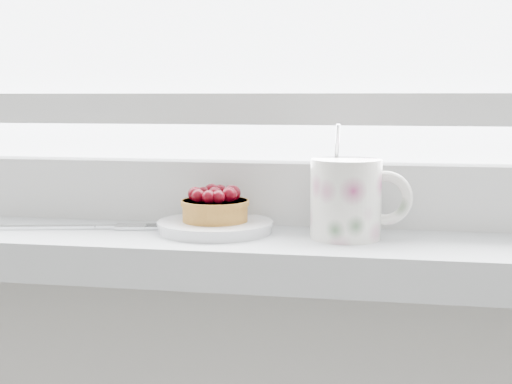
% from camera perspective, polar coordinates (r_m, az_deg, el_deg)
% --- Properties ---
extents(saucer, '(0.12, 0.12, 0.01)m').
position_cam_1_polar(saucer, '(0.76, -3.28, -2.78)').
color(saucer, white).
rests_on(saucer, windowsill).
extents(raspberry_tart, '(0.07, 0.07, 0.04)m').
position_cam_1_polar(raspberry_tart, '(0.76, -3.27, -1.08)').
color(raspberry_tart, '#996121').
rests_on(raspberry_tart, saucer).
extents(floral_mug, '(0.10, 0.07, 0.12)m').
position_cam_1_polar(floral_mug, '(0.73, 7.42, -0.42)').
color(floral_mug, white).
rests_on(floral_mug, windowsill).
extents(fork, '(0.22, 0.07, 0.00)m').
position_cam_1_polar(fork, '(0.81, -14.00, -2.73)').
color(fork, silver).
rests_on(fork, windowsill).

